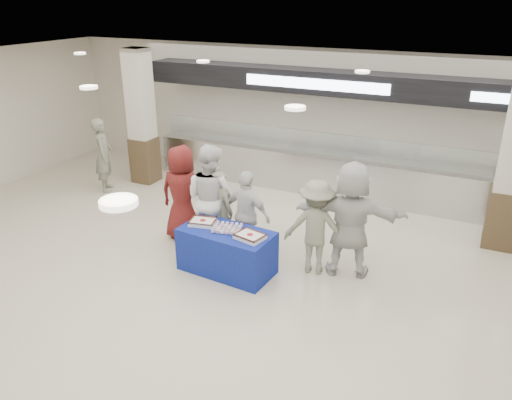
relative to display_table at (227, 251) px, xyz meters
The scene contains 14 objects.
ground 1.28m from the display_table, 85.17° to the right, with size 14.00×14.00×0.00m, color beige.
serving_line 4.25m from the display_table, 88.54° to the left, with size 8.70×0.85×2.80m.
column_left 5.04m from the display_table, 142.60° to the left, with size 0.55×0.55×3.20m.
display_table is the anchor object (origin of this frame).
sheet_cake_left 0.64m from the display_table, behind, with size 0.48×0.41×0.09m.
sheet_cake_right 0.64m from the display_table, ahead, with size 0.50×0.43×0.09m.
cupcake_tray 0.41m from the display_table, 91.26° to the left, with size 0.46×0.38×0.07m.
civilian_maroon 1.61m from the display_table, 150.72° to the left, with size 0.89×0.58×1.83m, color maroon.
soldier_a 0.89m from the display_table, 126.51° to the left, with size 0.56×0.36×1.52m, color slate.
chef_tall 1.10m from the display_table, 136.04° to the left, with size 0.95×0.74×1.96m, color white.
chef_short 0.77m from the display_table, 84.35° to the left, with size 0.93×0.39×1.58m, color white.
soldier_b 1.53m from the display_table, 25.89° to the left, with size 1.05×0.60×1.63m, color slate.
civilian_white 2.10m from the display_table, 23.86° to the left, with size 1.82×0.58×1.96m, color silver.
soldier_bg 4.85m from the display_table, 154.68° to the left, with size 0.63×0.41×1.73m, color slate.
Camera 1 is at (3.48, -5.19, 4.37)m, focal length 35.00 mm.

